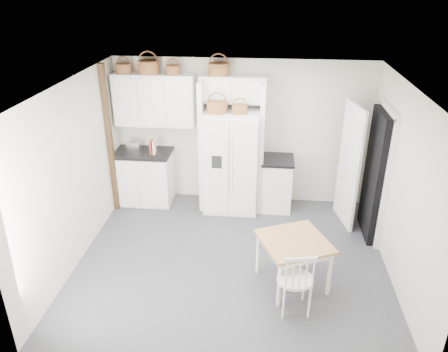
# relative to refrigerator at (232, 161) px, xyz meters

# --- Properties ---
(floor) EXTENTS (4.50, 4.50, 0.00)m
(floor) POSITION_rel_refrigerator_xyz_m (0.15, -1.63, -0.90)
(floor) COLOR #3A3A3C
(floor) RESTS_ON ground
(ceiling) EXTENTS (4.50, 4.50, 0.00)m
(ceiling) POSITION_rel_refrigerator_xyz_m (0.15, -1.63, 1.70)
(ceiling) COLOR white
(ceiling) RESTS_ON wall_back
(wall_back) EXTENTS (4.50, 0.00, 4.50)m
(wall_back) POSITION_rel_refrigerator_xyz_m (0.15, 0.37, 0.40)
(wall_back) COLOR silver
(wall_back) RESTS_ON floor
(wall_left) EXTENTS (0.00, 4.00, 4.00)m
(wall_left) POSITION_rel_refrigerator_xyz_m (-2.10, -1.63, 0.40)
(wall_left) COLOR silver
(wall_left) RESTS_ON floor
(wall_right) EXTENTS (0.00, 4.00, 4.00)m
(wall_right) POSITION_rel_refrigerator_xyz_m (2.40, -1.63, 0.40)
(wall_right) COLOR silver
(wall_right) RESTS_ON floor
(refrigerator) EXTENTS (0.93, 0.75, 1.80)m
(refrigerator) POSITION_rel_refrigerator_xyz_m (0.00, 0.00, 0.00)
(refrigerator) COLOR white
(refrigerator) RESTS_ON floor
(base_cab_left) EXTENTS (1.02, 0.65, 0.95)m
(base_cab_left) POSITION_rel_refrigerator_xyz_m (-1.62, 0.07, -0.43)
(base_cab_left) COLOR silver
(base_cab_left) RESTS_ON floor
(base_cab_right) EXTENTS (0.52, 0.62, 0.91)m
(base_cab_right) POSITION_rel_refrigerator_xyz_m (0.80, 0.07, -0.44)
(base_cab_right) COLOR silver
(base_cab_right) RESTS_ON floor
(dining_table) EXTENTS (1.10, 1.10, 0.69)m
(dining_table) POSITION_rel_refrigerator_xyz_m (1.01, -2.07, -0.55)
(dining_table) COLOR #9E623D
(dining_table) RESTS_ON floor
(windsor_chair) EXTENTS (0.52, 0.49, 0.94)m
(windsor_chair) POSITION_rel_refrigerator_xyz_m (1.01, -2.59, -0.43)
(windsor_chair) COLOR silver
(windsor_chair) RESTS_ON floor
(counter_left) EXTENTS (1.06, 0.69, 0.04)m
(counter_left) POSITION_rel_refrigerator_xyz_m (-1.62, 0.07, 0.07)
(counter_left) COLOR black
(counter_left) RESTS_ON base_cab_left
(counter_right) EXTENTS (0.56, 0.66, 0.04)m
(counter_right) POSITION_rel_refrigerator_xyz_m (0.80, 0.07, 0.03)
(counter_right) COLOR black
(counter_right) RESTS_ON base_cab_right
(toaster) EXTENTS (0.25, 0.15, 0.17)m
(toaster) POSITION_rel_refrigerator_xyz_m (-1.76, 0.08, 0.17)
(toaster) COLOR silver
(toaster) RESTS_ON counter_left
(cookbook_red) EXTENTS (0.05, 0.16, 0.24)m
(cookbook_red) POSITION_rel_refrigerator_xyz_m (-1.41, -0.01, 0.21)
(cookbook_red) COLOR maroon
(cookbook_red) RESTS_ON counter_left
(cookbook_cream) EXTENTS (0.04, 0.16, 0.24)m
(cookbook_cream) POSITION_rel_refrigerator_xyz_m (-1.36, -0.01, 0.21)
(cookbook_cream) COLOR beige
(cookbook_cream) RESTS_ON counter_left
(basket_upper_a) EXTENTS (0.27, 0.27, 0.15)m
(basket_upper_a) POSITION_rel_refrigerator_xyz_m (-1.84, 0.20, 1.53)
(basket_upper_a) COLOR brown
(basket_upper_a) RESTS_ON upper_cabinet
(basket_upper_b) EXTENTS (0.36, 0.36, 0.21)m
(basket_upper_b) POSITION_rel_refrigerator_xyz_m (-1.42, 0.20, 1.56)
(basket_upper_b) COLOR brown
(basket_upper_b) RESTS_ON upper_cabinet
(basket_upper_c) EXTENTS (0.25, 0.25, 0.14)m
(basket_upper_c) POSITION_rel_refrigerator_xyz_m (-1.00, 0.20, 1.52)
(basket_upper_c) COLOR brown
(basket_upper_c) RESTS_ON upper_cabinet
(basket_bridge_a) EXTENTS (0.35, 0.35, 0.20)m
(basket_bridge_a) POSITION_rel_refrigerator_xyz_m (-0.24, 0.20, 1.55)
(basket_bridge_a) COLOR brown
(basket_bridge_a) RESTS_ON bridge_cabinet
(basket_fridge_a) EXTENTS (0.34, 0.34, 0.18)m
(basket_fridge_a) POSITION_rel_refrigerator_xyz_m (-0.24, -0.10, 0.99)
(basket_fridge_a) COLOR brown
(basket_fridge_a) RESTS_ON refrigerator
(basket_fridge_b) EXTENTS (0.26, 0.26, 0.14)m
(basket_fridge_b) POSITION_rel_refrigerator_xyz_m (0.13, -0.10, 0.97)
(basket_fridge_b) COLOR brown
(basket_fridge_b) RESTS_ON refrigerator
(upper_cabinet) EXTENTS (1.40, 0.34, 0.90)m
(upper_cabinet) POSITION_rel_refrigerator_xyz_m (-1.35, 0.20, 1.00)
(upper_cabinet) COLOR silver
(upper_cabinet) RESTS_ON wall_back
(bridge_cabinet) EXTENTS (1.12, 0.34, 0.45)m
(bridge_cabinet) POSITION_rel_refrigerator_xyz_m (0.00, 0.20, 1.22)
(bridge_cabinet) COLOR silver
(bridge_cabinet) RESTS_ON wall_back
(fridge_panel_left) EXTENTS (0.08, 0.60, 2.30)m
(fridge_panel_left) POSITION_rel_refrigerator_xyz_m (-0.51, 0.07, 0.25)
(fridge_panel_left) COLOR silver
(fridge_panel_left) RESTS_ON floor
(fridge_panel_right) EXTENTS (0.08, 0.60, 2.30)m
(fridge_panel_right) POSITION_rel_refrigerator_xyz_m (0.51, 0.07, 0.25)
(fridge_panel_right) COLOR silver
(fridge_panel_right) RESTS_ON floor
(trim_post) EXTENTS (0.09, 0.09, 2.60)m
(trim_post) POSITION_rel_refrigerator_xyz_m (-2.05, -0.28, 0.40)
(trim_post) COLOR #3E2811
(trim_post) RESTS_ON floor
(doorway_void) EXTENTS (0.18, 0.85, 2.05)m
(doorway_void) POSITION_rel_refrigerator_xyz_m (2.31, -0.63, 0.12)
(doorway_void) COLOR black
(doorway_void) RESTS_ON floor
(door_slab) EXTENTS (0.21, 0.79, 2.05)m
(door_slab) POSITION_rel_refrigerator_xyz_m (1.95, -0.29, 0.12)
(door_slab) COLOR white
(door_slab) RESTS_ON floor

